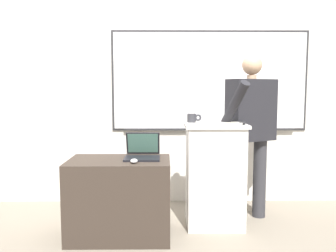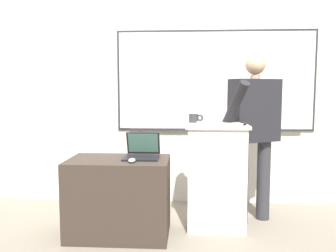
# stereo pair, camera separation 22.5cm
# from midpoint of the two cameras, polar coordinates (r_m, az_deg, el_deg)

# --- Properties ---
(ground_plane) EXTENTS (30.00, 30.00, 0.00)m
(ground_plane) POSITION_cam_midpoint_polar(r_m,az_deg,el_deg) (3.01, -3.37, -19.42)
(ground_plane) COLOR gray
(back_wall) EXTENTS (6.40, 0.17, 2.85)m
(back_wall) POSITION_cam_midpoint_polar(r_m,az_deg,el_deg) (4.06, -2.28, 7.83)
(back_wall) COLOR silver
(back_wall) RESTS_ON ground_plane
(lectern_podium) EXTENTS (0.57, 0.43, 0.97)m
(lectern_podium) POSITION_cam_midpoint_polar(r_m,az_deg,el_deg) (3.37, 5.61, -7.85)
(lectern_podium) COLOR silver
(lectern_podium) RESTS_ON ground_plane
(side_desk) EXTENTS (0.87, 0.54, 0.68)m
(side_desk) POSITION_cam_midpoint_polar(r_m,az_deg,el_deg) (3.20, -9.81, -11.37)
(side_desk) COLOR #382D26
(side_desk) RESTS_ON ground_plane
(person_presenter) EXTENTS (0.64, 0.69, 1.62)m
(person_presenter) POSITION_cam_midpoint_polar(r_m,az_deg,el_deg) (3.52, 11.37, 0.12)
(person_presenter) COLOR #333338
(person_presenter) RESTS_ON ground_plane
(laptop) EXTENTS (0.31, 0.32, 0.22)m
(laptop) POSITION_cam_midpoint_polar(r_m,az_deg,el_deg) (3.16, -6.16, -4.05)
(laptop) COLOR black
(laptop) RESTS_ON side_desk
(wireless_keyboard) EXTENTS (0.41, 0.14, 0.02)m
(wireless_keyboard) POSITION_cam_midpoint_polar(r_m,az_deg,el_deg) (3.24, 6.14, 0.43)
(wireless_keyboard) COLOR beige
(wireless_keyboard) RESTS_ON lectern_podium
(computer_mouse_by_laptop) EXTENTS (0.06, 0.10, 0.03)m
(computer_mouse_by_laptop) POSITION_cam_midpoint_polar(r_m,az_deg,el_deg) (2.96, -7.65, -5.58)
(computer_mouse_by_laptop) COLOR #BCBCC1
(computer_mouse_by_laptop) RESTS_ON side_desk
(computer_mouse_by_keyboard) EXTENTS (0.06, 0.10, 0.03)m
(computer_mouse_by_keyboard) POSITION_cam_midpoint_polar(r_m,az_deg,el_deg) (3.25, 9.92, 0.53)
(computer_mouse_by_keyboard) COLOR black
(computer_mouse_by_keyboard) RESTS_ON lectern_podium
(coffee_mug) EXTENTS (0.14, 0.09, 0.08)m
(coffee_mug) POSITION_cam_midpoint_polar(r_m,az_deg,el_deg) (3.41, 2.05, 1.29)
(coffee_mug) COLOR #333338
(coffee_mug) RESTS_ON lectern_podium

